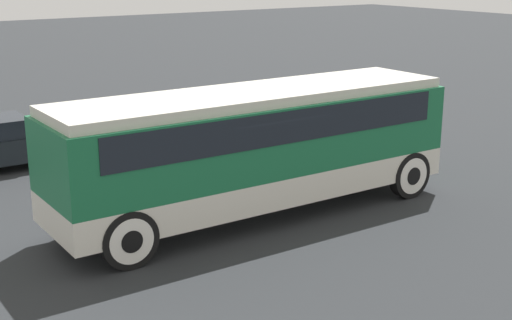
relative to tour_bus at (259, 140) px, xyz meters
The scene contains 3 objects.
ground_plane 1.81m from the tour_bus, behind, with size 120.00×120.00×0.00m, color #26282B.
tour_bus is the anchor object (origin of this frame).
parked_car_mid 6.99m from the tour_bus, 45.94° to the left, with size 4.58×1.85×1.37m.
Camera 1 is at (-8.91, -13.10, 5.79)m, focal length 50.00 mm.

